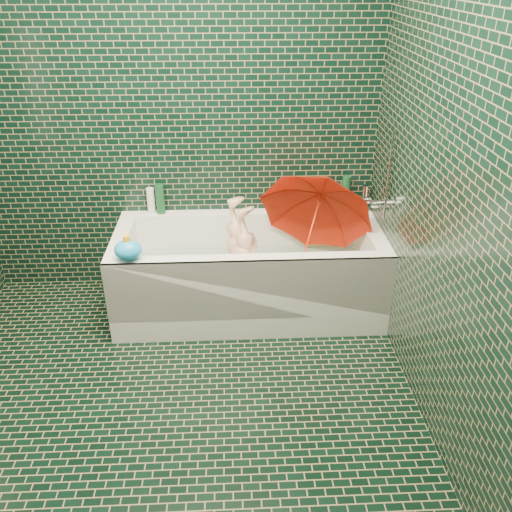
{
  "coord_description": "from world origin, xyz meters",
  "views": [
    {
      "loc": [
        0.35,
        -2.03,
        2.06
      ],
      "look_at": [
        0.49,
        0.82,
        0.49
      ],
      "focal_mm": 38.0,
      "sensor_mm": 36.0,
      "label": 1
    }
  ],
  "objects_px": {
    "bathtub": "(249,280)",
    "rubber_duck": "(316,204)",
    "umbrella": "(312,227)",
    "bath_toy": "(128,250)",
    "child": "(249,270)"
  },
  "relations": [
    {
      "from": "bathtub",
      "to": "rubber_duck",
      "type": "xyz_separation_m",
      "value": [
        0.48,
        0.34,
        0.38
      ]
    },
    {
      "from": "umbrella",
      "to": "bath_toy",
      "type": "bearing_deg",
      "value": -141.25
    },
    {
      "from": "rubber_duck",
      "to": "bath_toy",
      "type": "bearing_deg",
      "value": -162.98
    },
    {
      "from": "child",
      "to": "rubber_duck",
      "type": "distance_m",
      "value": 0.67
    },
    {
      "from": "umbrella",
      "to": "child",
      "type": "bearing_deg",
      "value": -155.66
    },
    {
      "from": "umbrella",
      "to": "rubber_duck",
      "type": "xyz_separation_m",
      "value": [
        0.08,
        0.37,
        -0.01
      ]
    },
    {
      "from": "bathtub",
      "to": "rubber_duck",
      "type": "relative_size",
      "value": 13.3
    },
    {
      "from": "bathtub",
      "to": "umbrella",
      "type": "xyz_separation_m",
      "value": [
        0.39,
        -0.04,
        0.39
      ]
    },
    {
      "from": "bathtub",
      "to": "rubber_duck",
      "type": "height_order",
      "value": "rubber_duck"
    },
    {
      "from": "umbrella",
      "to": "bath_toy",
      "type": "distance_m",
      "value": 1.12
    },
    {
      "from": "bathtub",
      "to": "bath_toy",
      "type": "height_order",
      "value": "bath_toy"
    },
    {
      "from": "rubber_duck",
      "to": "child",
      "type": "bearing_deg",
      "value": -153.85
    },
    {
      "from": "child",
      "to": "umbrella",
      "type": "distance_m",
      "value": 0.49
    },
    {
      "from": "umbrella",
      "to": "rubber_duck",
      "type": "height_order",
      "value": "umbrella"
    },
    {
      "from": "child",
      "to": "umbrella",
      "type": "relative_size",
      "value": 1.35
    }
  ]
}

